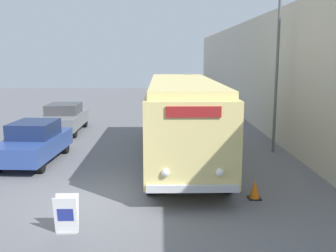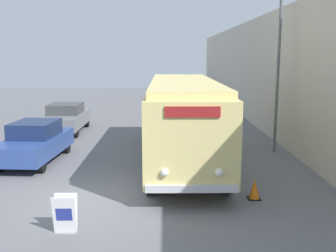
{
  "view_description": "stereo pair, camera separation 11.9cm",
  "coord_description": "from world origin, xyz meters",
  "views": [
    {
      "loc": [
        1.98,
        -10.6,
        4.05
      ],
      "look_at": [
        2.2,
        1.84,
        1.83
      ],
      "focal_mm": 42.0,
      "sensor_mm": 36.0,
      "label": 1
    },
    {
      "loc": [
        2.1,
        -10.6,
        4.05
      ],
      "look_at": [
        2.2,
        1.84,
        1.83
      ],
      "focal_mm": 42.0,
      "sensor_mm": 36.0,
      "label": 2
    }
  ],
  "objects": [
    {
      "name": "parked_car_mid",
      "position": [
        -3.25,
        10.36,
        0.78
      ],
      "size": [
        1.97,
        4.41,
        1.52
      ],
      "rotation": [
        0.0,
        0.0,
        0.01
      ],
      "color": "black",
      "rests_on": "ground_plane"
    },
    {
      "name": "streetlamp",
      "position": [
        6.78,
        5.69,
        4.67
      ],
      "size": [
        0.36,
        0.36,
        7.34
      ],
      "color": "#595E60",
      "rests_on": "ground_plane"
    },
    {
      "name": "traffic_cone",
      "position": [
        4.67,
        0.12,
        0.29
      ],
      "size": [
        0.36,
        0.36,
        0.59
      ],
      "color": "black",
      "rests_on": "ground_plane"
    },
    {
      "name": "ground_plane",
      "position": [
        0.0,
        0.0,
        0.0
      ],
      "size": [
        80.0,
        80.0,
        0.0
      ],
      "primitive_type": "plane",
      "color": "slate"
    },
    {
      "name": "building_wall_right",
      "position": [
        7.57,
        10.0,
        3.12
      ],
      "size": [
        0.3,
        60.0,
        6.25
      ],
      "color": "beige",
      "rests_on": "ground_plane"
    },
    {
      "name": "parked_car_near",
      "position": [
        -2.92,
        4.28,
        0.78
      ],
      "size": [
        2.06,
        4.36,
        1.57
      ],
      "rotation": [
        0.0,
        0.0,
        -0.06
      ],
      "color": "black",
      "rests_on": "ground_plane"
    },
    {
      "name": "sign_board",
      "position": [
        -0.21,
        -2.0,
        0.44
      ],
      "size": [
        0.53,
        0.34,
        0.91
      ],
      "color": "gray",
      "rests_on": "ground_plane"
    },
    {
      "name": "vintage_bus",
      "position": [
        2.8,
        4.42,
        1.79
      ],
      "size": [
        2.58,
        10.47,
        3.15
      ],
      "color": "black",
      "rests_on": "ground_plane"
    }
  ]
}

